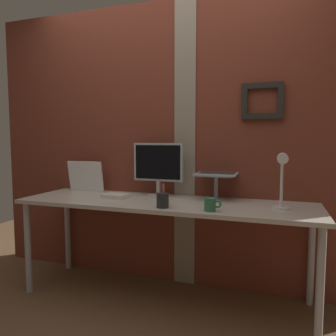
# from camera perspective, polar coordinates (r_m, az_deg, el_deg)

# --- Properties ---
(ground_plane) EXTENTS (6.00, 6.00, 0.00)m
(ground_plane) POSITION_cam_1_polar(r_m,az_deg,el_deg) (2.75, -2.31, -21.97)
(ground_plane) COLOR brown
(brick_wall_back) EXTENTS (3.47, 0.16, 2.42)m
(brick_wall_back) POSITION_cam_1_polar(r_m,az_deg,el_deg) (2.82, 0.53, 4.28)
(brick_wall_back) COLOR brown
(brick_wall_back) RESTS_ON ground_plane
(desk) EXTENTS (2.29, 0.64, 0.78)m
(desk) POSITION_cam_1_polar(r_m,az_deg,el_deg) (2.50, -0.75, -7.54)
(desk) COLOR beige
(desk) RESTS_ON ground_plane
(monitor) EXTENTS (0.43, 0.18, 0.45)m
(monitor) POSITION_cam_1_polar(r_m,az_deg,el_deg) (2.68, -1.74, 0.56)
(monitor) COLOR #ADB2B7
(monitor) RESTS_ON desk
(laptop_stand) EXTENTS (0.28, 0.22, 0.20)m
(laptop_stand) POSITION_cam_1_polar(r_m,az_deg,el_deg) (2.57, 8.56, -2.63)
(laptop_stand) COLOR gray
(laptop_stand) RESTS_ON desk
(laptop) EXTENTS (0.32, 0.30, 0.23)m
(laptop) POSITION_cam_1_polar(r_m,az_deg,el_deg) (2.62, 8.87, 0.23)
(laptop) COLOR #ADB2B7
(laptop) RESTS_ON laptop_stand
(whiteboard_panel) EXTENTS (0.35, 0.06, 0.28)m
(whiteboard_panel) POSITION_cam_1_polar(r_m,az_deg,el_deg) (3.04, -14.46, -1.45)
(whiteboard_panel) COLOR white
(whiteboard_panel) RESTS_ON desk
(desk_lamp) EXTENTS (0.12, 0.20, 0.39)m
(desk_lamp) POSITION_cam_1_polar(r_m,az_deg,el_deg) (2.26, 19.64, -1.16)
(desk_lamp) COLOR white
(desk_lamp) RESTS_ON desk
(pen_cup) EXTENTS (0.09, 0.09, 0.18)m
(pen_cup) POSITION_cam_1_polar(r_m,az_deg,el_deg) (2.25, -0.97, -5.74)
(pen_cup) COLOR #262628
(pen_cup) RESTS_ON desk
(coffee_mug) EXTENTS (0.12, 0.08, 0.09)m
(coffee_mug) POSITION_cam_1_polar(r_m,az_deg,el_deg) (2.16, 7.55, -6.45)
(coffee_mug) COLOR #33724C
(coffee_mug) RESTS_ON desk
(paper_clutter_stack) EXTENTS (0.21, 0.16, 0.03)m
(paper_clutter_stack) POSITION_cam_1_polar(r_m,az_deg,el_deg) (2.65, -9.33, -4.94)
(paper_clutter_stack) COLOR silver
(paper_clutter_stack) RESTS_ON desk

